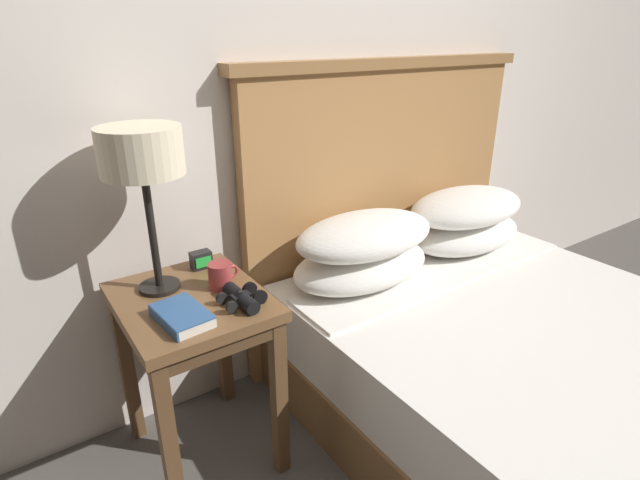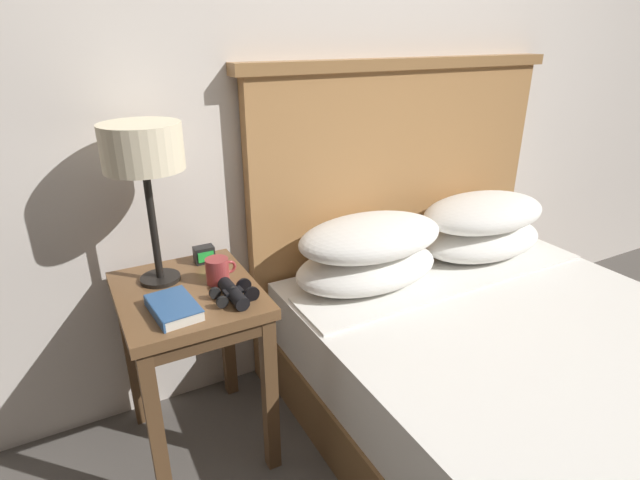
{
  "view_description": "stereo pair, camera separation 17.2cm",
  "coord_description": "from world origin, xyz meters",
  "px_view_note": "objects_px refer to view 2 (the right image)",
  "views": [
    {
      "loc": [
        -1.16,
        -0.62,
        1.4
      ],
      "look_at": [
        -0.26,
        0.69,
        0.73
      ],
      "focal_mm": 28.0,
      "sensor_mm": 36.0,
      "label": 1
    },
    {
      "loc": [
        -1.01,
        -0.71,
        1.4
      ],
      "look_at": [
        -0.26,
        0.69,
        0.73
      ],
      "focal_mm": 28.0,
      "sensor_mm": 36.0,
      "label": 2
    }
  ],
  "objects_px": {
    "nightstand": "(190,317)",
    "table_lamp": "(143,153)",
    "book_on_nightstand": "(173,308)",
    "bed": "(540,380)",
    "coffee_mug": "(218,271)",
    "binoculars_pair": "(234,293)",
    "alarm_clock": "(204,255)"
  },
  "relations": [
    {
      "from": "nightstand",
      "to": "table_lamp",
      "type": "bearing_deg",
      "value": 119.41
    },
    {
      "from": "table_lamp",
      "to": "book_on_nightstand",
      "type": "relative_size",
      "value": 2.58
    },
    {
      "from": "bed",
      "to": "coffee_mug",
      "type": "height_order",
      "value": "bed"
    },
    {
      "from": "bed",
      "to": "book_on_nightstand",
      "type": "distance_m",
      "value": 1.24
    },
    {
      "from": "binoculars_pair",
      "to": "nightstand",
      "type": "bearing_deg",
      "value": 129.84
    },
    {
      "from": "coffee_mug",
      "to": "table_lamp",
      "type": "bearing_deg",
      "value": 147.56
    },
    {
      "from": "alarm_clock",
      "to": "binoculars_pair",
      "type": "bearing_deg",
      "value": -89.54
    },
    {
      "from": "nightstand",
      "to": "binoculars_pair",
      "type": "distance_m",
      "value": 0.22
    },
    {
      "from": "bed",
      "to": "binoculars_pair",
      "type": "xyz_separation_m",
      "value": [
        -0.91,
        0.45,
        0.35
      ]
    },
    {
      "from": "table_lamp",
      "to": "book_on_nightstand",
      "type": "xyz_separation_m",
      "value": [
        -0.01,
        -0.23,
        -0.41
      ]
    },
    {
      "from": "book_on_nightstand",
      "to": "alarm_clock",
      "type": "xyz_separation_m",
      "value": [
        0.18,
        0.3,
        0.01
      ]
    },
    {
      "from": "table_lamp",
      "to": "binoculars_pair",
      "type": "height_order",
      "value": "table_lamp"
    },
    {
      "from": "book_on_nightstand",
      "to": "binoculars_pair",
      "type": "bearing_deg",
      "value": -3.62
    },
    {
      "from": "bed",
      "to": "book_on_nightstand",
      "type": "height_order",
      "value": "bed"
    },
    {
      "from": "table_lamp",
      "to": "alarm_clock",
      "type": "xyz_separation_m",
      "value": [
        0.17,
        0.07,
        -0.4
      ]
    },
    {
      "from": "nightstand",
      "to": "alarm_clock",
      "type": "height_order",
      "value": "alarm_clock"
    },
    {
      "from": "table_lamp",
      "to": "coffee_mug",
      "type": "bearing_deg",
      "value": -32.44
    },
    {
      "from": "nightstand",
      "to": "alarm_clock",
      "type": "relative_size",
      "value": 9.04
    },
    {
      "from": "book_on_nightstand",
      "to": "coffee_mug",
      "type": "xyz_separation_m",
      "value": [
        0.18,
        0.12,
        0.03
      ]
    },
    {
      "from": "book_on_nightstand",
      "to": "alarm_clock",
      "type": "relative_size",
      "value": 2.88
    },
    {
      "from": "book_on_nightstand",
      "to": "binoculars_pair",
      "type": "relative_size",
      "value": 1.25
    },
    {
      "from": "nightstand",
      "to": "bed",
      "type": "bearing_deg",
      "value": -30.02
    },
    {
      "from": "table_lamp",
      "to": "book_on_nightstand",
      "type": "height_order",
      "value": "table_lamp"
    },
    {
      "from": "nightstand",
      "to": "table_lamp",
      "type": "distance_m",
      "value": 0.55
    },
    {
      "from": "bed",
      "to": "book_on_nightstand",
      "type": "xyz_separation_m",
      "value": [
        -1.09,
        0.47,
        0.35
      ]
    },
    {
      "from": "binoculars_pair",
      "to": "book_on_nightstand",
      "type": "bearing_deg",
      "value": 176.38
    },
    {
      "from": "coffee_mug",
      "to": "alarm_clock",
      "type": "relative_size",
      "value": 1.47
    },
    {
      "from": "bed",
      "to": "table_lamp",
      "type": "height_order",
      "value": "bed"
    },
    {
      "from": "coffee_mug",
      "to": "alarm_clock",
      "type": "height_order",
      "value": "coffee_mug"
    },
    {
      "from": "coffee_mug",
      "to": "alarm_clock",
      "type": "xyz_separation_m",
      "value": [
        0.0,
        0.17,
        -0.01
      ]
    },
    {
      "from": "bed",
      "to": "coffee_mug",
      "type": "xyz_separation_m",
      "value": [
        -0.91,
        0.59,
        0.37
      ]
    },
    {
      "from": "table_lamp",
      "to": "bed",
      "type": "bearing_deg",
      "value": -32.81
    }
  ]
}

